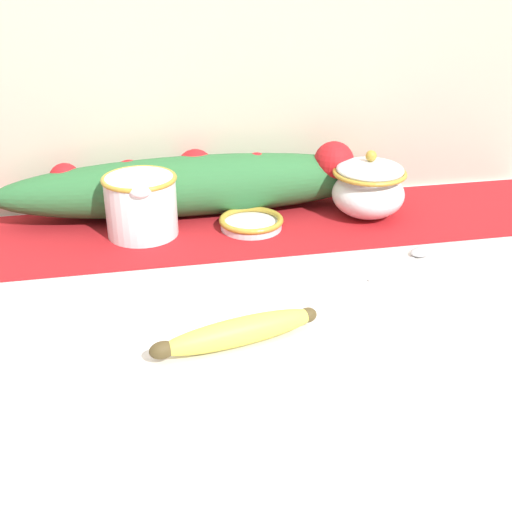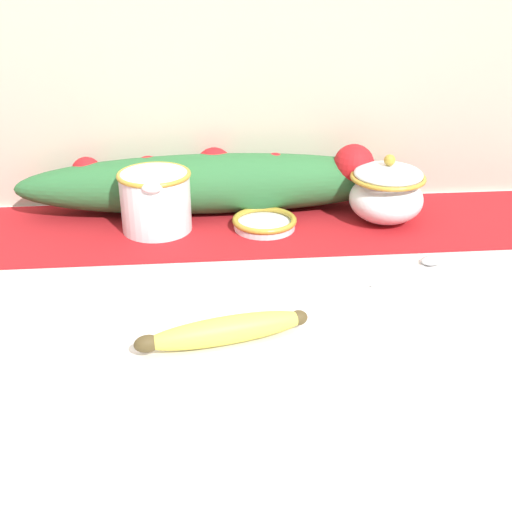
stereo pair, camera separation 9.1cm
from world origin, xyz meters
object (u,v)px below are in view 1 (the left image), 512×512
(sugar_bowl, at_px, (369,187))
(spoon, at_px, (418,254))
(small_dish, at_px, (251,223))
(banana, at_px, (237,332))
(cream_pitcher, at_px, (141,203))

(sugar_bowl, relative_size, spoon, 0.93)
(spoon, bearing_deg, small_dish, 115.80)
(banana, bearing_deg, small_dish, 76.03)
(cream_pitcher, distance_m, spoon, 0.46)
(spoon, bearing_deg, sugar_bowl, 67.07)
(small_dish, xyz_separation_m, banana, (-0.09, -0.35, 0.00))
(sugar_bowl, height_order, banana, sugar_bowl)
(spoon, bearing_deg, banana, 179.05)
(cream_pitcher, height_order, banana, cream_pitcher)
(sugar_bowl, bearing_deg, cream_pitcher, 179.88)
(cream_pitcher, bearing_deg, spoon, -21.80)
(small_dish, distance_m, banana, 0.36)
(small_dish, bearing_deg, banana, -103.97)
(cream_pitcher, xyz_separation_m, sugar_bowl, (0.40, -0.00, -0.00))
(sugar_bowl, xyz_separation_m, small_dish, (-0.22, -0.01, -0.04))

